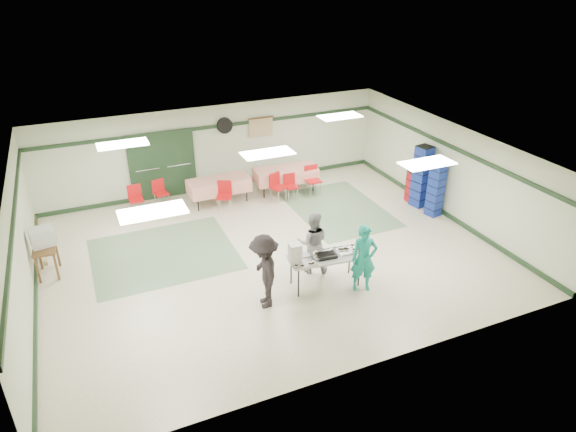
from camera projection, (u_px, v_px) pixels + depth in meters
name	position (u px, v px, depth m)	size (l,w,h in m)	color
floor	(270.00, 252.00, 13.10)	(11.00, 11.00, 0.00)	beige
ceiling	(268.00, 152.00, 11.87)	(11.00, 11.00, 0.00)	silver
wall_back	(216.00, 148.00, 16.16)	(11.00, 11.00, 0.00)	beige
wall_front	(365.00, 309.00, 8.81)	(11.00, 11.00, 0.00)	beige
wall_left	(20.00, 251.00, 10.53)	(9.00, 9.00, 0.00)	beige
wall_right	(450.00, 171.00, 14.44)	(9.00, 9.00, 0.00)	beige
trim_back	(215.00, 127.00, 15.82)	(11.00, 0.06, 0.10)	#1C331C
baseboard_back	(219.00, 186.00, 16.72)	(11.00, 0.06, 0.12)	#1C331C
trim_left	(13.00, 221.00, 10.23)	(9.00, 0.06, 0.10)	#1C331C
baseboard_left	(36.00, 302.00, 11.13)	(9.00, 0.06, 0.12)	#1C331C
trim_right	(453.00, 147.00, 14.11)	(9.00, 0.06, 0.10)	#1C331C
baseboard_right	(443.00, 212.00, 15.02)	(9.00, 0.06, 0.12)	#1C331C
green_patch_a	(164.00, 254.00, 13.03)	(3.50, 3.00, 0.01)	slate
green_patch_b	(338.00, 209.00, 15.32)	(2.50, 3.50, 0.01)	slate
double_door_left	(147.00, 168.00, 15.47)	(0.90, 0.06, 2.10)	#989B99
double_door_right	(178.00, 163.00, 15.80)	(0.90, 0.06, 2.10)	#989B99
door_frame	(163.00, 166.00, 15.62)	(2.00, 0.03, 2.15)	#1C331C
wall_fan	(225.00, 126.00, 15.90)	(0.50, 0.50, 0.10)	black
scroll_banner	(261.00, 127.00, 16.42)	(0.80, 0.02, 0.60)	tan
serving_table	(325.00, 258.00, 11.51)	(1.74, 0.85, 0.76)	#A6A6A1
sheet_tray_right	(348.00, 250.00, 11.70)	(0.54, 0.41, 0.02)	silver
sheet_tray_mid	(322.00, 255.00, 11.52)	(0.55, 0.42, 0.02)	silver
sheet_tray_left	(303.00, 264.00, 11.19)	(0.55, 0.42, 0.02)	silver
baking_pan	(326.00, 255.00, 11.44)	(0.45, 0.28, 0.08)	black
foam_box_stack	(295.00, 254.00, 11.12)	(0.26, 0.24, 0.48)	white
volunteer_teal	(364.00, 259.00, 11.32)	(0.58, 0.38, 1.60)	#159182
volunteer_grey	(313.00, 243.00, 12.01)	(0.75, 0.58, 1.54)	gray
volunteer_dark	(264.00, 272.00, 10.78)	(1.09, 0.63, 1.69)	black
dining_table_a	(286.00, 174.00, 16.28)	(2.03, 1.05, 0.77)	red
dining_table_b	(219.00, 185.00, 15.50)	(1.86, 0.88, 0.77)	red
chair_a	(290.00, 184.00, 15.82)	(0.38, 0.38, 0.79)	red
chair_b	(277.00, 184.00, 15.63)	(0.53, 0.53, 0.88)	red
chair_c	(312.00, 177.00, 16.05)	(0.44, 0.44, 0.94)	red
chair_d	(224.00, 193.00, 15.04)	(0.56, 0.56, 0.90)	red
chair_loose_a	(160.00, 190.00, 15.32)	(0.47, 0.47, 0.82)	red
chair_loose_b	(135.00, 196.00, 14.89)	(0.40, 0.40, 0.86)	red
crate_stack_blue_a	(421.00, 177.00, 15.13)	(0.41, 0.41, 1.88)	navy
crate_stack_red	(414.00, 187.00, 15.58)	(0.37, 0.37, 0.97)	maroon
crate_stack_blue_b	(436.00, 189.00, 14.61)	(0.36, 0.36, 1.65)	navy
printer_table	(45.00, 252.00, 11.93)	(0.55, 0.80, 0.74)	brown
office_printer	(42.00, 237.00, 11.89)	(0.52, 0.45, 0.41)	silver
broom	(41.00, 238.00, 12.37)	(0.03, 0.03, 1.32)	brown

